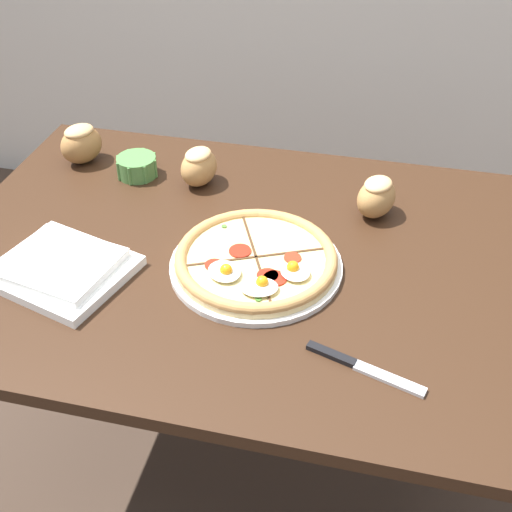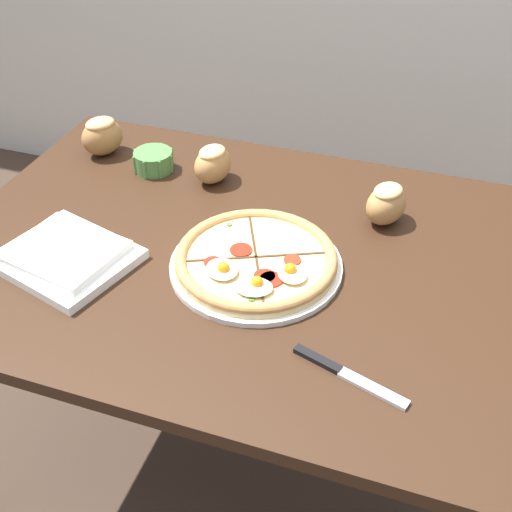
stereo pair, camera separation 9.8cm
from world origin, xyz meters
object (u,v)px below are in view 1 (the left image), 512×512
(napkin_folded, at_px, (61,268))
(knife_main, at_px, (363,368))
(bread_piece_near, at_px, (81,143))
(bread_piece_far, at_px, (377,196))
(pizza, at_px, (256,261))
(bread_piece_mid, at_px, (199,166))
(ramekin_bowl, at_px, (137,166))
(dining_table, at_px, (245,288))

(napkin_folded, bearing_deg, knife_main, -10.74)
(napkin_folded, xyz_separation_m, knife_main, (0.60, -0.11, -0.01))
(bread_piece_near, relative_size, bread_piece_far, 1.07)
(pizza, bearing_deg, bread_piece_mid, 125.88)
(ramekin_bowl, height_order, napkin_folded, ramekin_bowl)
(pizza, bearing_deg, ramekin_bowl, 141.89)
(napkin_folded, bearing_deg, bread_piece_far, 30.92)
(ramekin_bowl, bearing_deg, dining_table, -35.99)
(dining_table, xyz_separation_m, ramekin_bowl, (-0.33, 0.24, 0.12))
(napkin_folded, xyz_separation_m, bread_piece_far, (0.58, 0.35, 0.03))
(ramekin_bowl, distance_m, bread_piece_far, 0.58)
(pizza, relative_size, bread_piece_mid, 2.88)
(dining_table, relative_size, napkin_folded, 4.21)
(pizza, distance_m, ramekin_bowl, 0.46)
(pizza, xyz_separation_m, bread_piece_far, (0.21, 0.24, 0.03))
(dining_table, distance_m, pizza, 0.13)
(bread_piece_mid, xyz_separation_m, knife_main, (0.44, -0.50, -0.04))
(dining_table, xyz_separation_m, bread_piece_near, (-0.48, 0.27, 0.15))
(ramekin_bowl, height_order, knife_main, ramekin_bowl)
(pizza, xyz_separation_m, bread_piece_mid, (-0.20, 0.28, 0.03))
(dining_table, distance_m, ramekin_bowl, 0.42)
(pizza, bearing_deg, bread_piece_near, 148.59)
(ramekin_bowl, relative_size, bread_piece_far, 0.81)
(bread_piece_mid, relative_size, bread_piece_far, 0.96)
(pizza, height_order, bread_piece_far, bread_piece_far)
(napkin_folded, relative_size, bread_piece_mid, 2.51)
(pizza, height_order, bread_piece_mid, bread_piece_mid)
(dining_table, relative_size, bread_piece_mid, 10.56)
(pizza, height_order, knife_main, pizza)
(knife_main, bearing_deg, bread_piece_near, 161.88)
(bread_piece_near, height_order, bread_piece_far, bread_piece_near)
(pizza, xyz_separation_m, napkin_folded, (-0.37, -0.10, -0.00))
(bread_piece_near, bearing_deg, ramekin_bowl, -11.81)
(ramekin_bowl, height_order, bread_piece_mid, bread_piece_mid)
(ramekin_bowl, distance_m, bread_piece_mid, 0.16)
(pizza, bearing_deg, knife_main, -42.98)
(dining_table, height_order, bread_piece_far, bread_piece_far)
(pizza, relative_size, bread_piece_far, 2.76)
(ramekin_bowl, xyz_separation_m, knife_main, (0.60, -0.50, -0.02))
(dining_table, height_order, pizza, pizza)
(bread_piece_near, bearing_deg, knife_main, -35.40)
(bread_piece_mid, bearing_deg, dining_table, -54.41)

